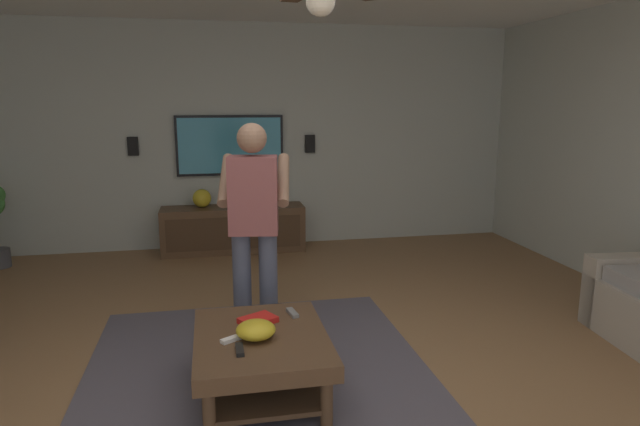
{
  "coord_description": "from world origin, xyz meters",
  "views": [
    {
      "loc": [
        -3.3,
        0.54,
        1.79
      ],
      "look_at": [
        0.97,
        -0.32,
        0.91
      ],
      "focal_mm": 30.93,
      "sensor_mm": 36.0,
      "label": 1
    }
  ],
  "objects_px": {
    "coffee_table": "(261,351)",
    "vase_round": "(202,198)",
    "media_console": "(234,229)",
    "remote_white": "(233,339)",
    "wall_speaker_right": "(133,146)",
    "tv": "(230,145)",
    "remote_black": "(240,350)",
    "bowl": "(256,330)",
    "book": "(258,320)",
    "person_standing": "(254,218)",
    "wall_speaker_left": "(310,144)",
    "remote_grey": "(292,313)"
  },
  "relations": [
    {
      "from": "tv",
      "to": "remote_white",
      "type": "height_order",
      "value": "tv"
    },
    {
      "from": "tv",
      "to": "book",
      "type": "distance_m",
      "value": 3.59
    },
    {
      "from": "tv",
      "to": "remote_black",
      "type": "xyz_separation_m",
      "value": [
        -3.88,
        0.13,
        -0.86
      ]
    },
    {
      "from": "person_standing",
      "to": "remote_white",
      "type": "bearing_deg",
      "value": 176.36
    },
    {
      "from": "bowl",
      "to": "wall_speaker_left",
      "type": "bearing_deg",
      "value": -15.17
    },
    {
      "from": "coffee_table",
      "to": "person_standing",
      "type": "bearing_deg",
      "value": -2.79
    },
    {
      "from": "remote_black",
      "to": "vase_round",
      "type": "distance_m",
      "value": 3.7
    },
    {
      "from": "remote_grey",
      "to": "vase_round",
      "type": "distance_m",
      "value": 3.26
    },
    {
      "from": "book",
      "to": "vase_round",
      "type": "bearing_deg",
      "value": -112.53
    },
    {
      "from": "tv",
      "to": "person_standing",
      "type": "distance_m",
      "value": 2.78
    },
    {
      "from": "remote_black",
      "to": "remote_grey",
      "type": "xyz_separation_m",
      "value": [
        0.49,
        -0.37,
        0.0
      ]
    },
    {
      "from": "book",
      "to": "vase_round",
      "type": "height_order",
      "value": "vase_round"
    },
    {
      "from": "media_console",
      "to": "person_standing",
      "type": "xyz_separation_m",
      "value": [
        -2.52,
        -0.06,
        0.66
      ]
    },
    {
      "from": "media_console",
      "to": "tv",
      "type": "bearing_deg",
      "value": 180.0
    },
    {
      "from": "tv",
      "to": "media_console",
      "type": "bearing_deg",
      "value": -0.0
    },
    {
      "from": "person_standing",
      "to": "remote_black",
      "type": "xyz_separation_m",
      "value": [
        -1.12,
        0.18,
        -0.52
      ]
    },
    {
      "from": "book",
      "to": "coffee_table",
      "type": "bearing_deg",
      "value": 61.34
    },
    {
      "from": "media_console",
      "to": "book",
      "type": "height_order",
      "value": "media_console"
    },
    {
      "from": "wall_speaker_left",
      "to": "bowl",
      "type": "bearing_deg",
      "value": 164.83
    },
    {
      "from": "coffee_table",
      "to": "vase_round",
      "type": "bearing_deg",
      "value": 6.11
    },
    {
      "from": "person_standing",
      "to": "remote_white",
      "type": "height_order",
      "value": "person_standing"
    },
    {
      "from": "remote_grey",
      "to": "wall_speaker_right",
      "type": "distance_m",
      "value": 3.78
    },
    {
      "from": "coffee_table",
      "to": "wall_speaker_right",
      "type": "xyz_separation_m",
      "value": [
        3.69,
        1.15,
        0.98
      ]
    },
    {
      "from": "remote_grey",
      "to": "book",
      "type": "xyz_separation_m",
      "value": [
        -0.09,
        0.24,
        0.01
      ]
    },
    {
      "from": "bowl",
      "to": "remote_grey",
      "type": "xyz_separation_m",
      "value": [
        0.33,
        -0.27,
        -0.04
      ]
    },
    {
      "from": "person_standing",
      "to": "wall_speaker_left",
      "type": "height_order",
      "value": "person_standing"
    },
    {
      "from": "coffee_table",
      "to": "remote_grey",
      "type": "bearing_deg",
      "value": -39.89
    },
    {
      "from": "vase_round",
      "to": "wall_speaker_right",
      "type": "height_order",
      "value": "wall_speaker_right"
    },
    {
      "from": "book",
      "to": "tv",
      "type": "bearing_deg",
      "value": -118.78
    },
    {
      "from": "coffee_table",
      "to": "person_standing",
      "type": "xyz_separation_m",
      "value": [
        0.92,
        -0.04,
        0.64
      ]
    },
    {
      "from": "remote_white",
      "to": "vase_round",
      "type": "height_order",
      "value": "vase_round"
    },
    {
      "from": "remote_white",
      "to": "coffee_table",
      "type": "bearing_deg",
      "value": -13.71
    },
    {
      "from": "media_console",
      "to": "remote_white",
      "type": "height_order",
      "value": "media_console"
    },
    {
      "from": "vase_round",
      "to": "remote_white",
      "type": "bearing_deg",
      "value": -176.75
    },
    {
      "from": "media_console",
      "to": "tv",
      "type": "distance_m",
      "value": 1.02
    },
    {
      "from": "bowl",
      "to": "wall_speaker_right",
      "type": "relative_size",
      "value": 1.08
    },
    {
      "from": "media_console",
      "to": "wall_speaker_right",
      "type": "height_order",
      "value": "wall_speaker_right"
    },
    {
      "from": "person_standing",
      "to": "remote_white",
      "type": "relative_size",
      "value": 10.93
    },
    {
      "from": "book",
      "to": "bowl",
      "type": "bearing_deg",
      "value": 53.1
    },
    {
      "from": "media_console",
      "to": "wall_speaker_right",
      "type": "relative_size",
      "value": 7.73
    },
    {
      "from": "bowl",
      "to": "person_standing",
      "type": "bearing_deg",
      "value": -4.66
    },
    {
      "from": "person_standing",
      "to": "remote_black",
      "type": "relative_size",
      "value": 10.93
    },
    {
      "from": "bowl",
      "to": "remote_white",
      "type": "distance_m",
      "value": 0.14
    },
    {
      "from": "person_standing",
      "to": "wall_speaker_right",
      "type": "distance_m",
      "value": 3.04
    },
    {
      "from": "tv",
      "to": "vase_round",
      "type": "xyz_separation_m",
      "value": [
        -0.2,
        0.36,
        -0.61
      ]
    },
    {
      "from": "remote_grey",
      "to": "person_standing",
      "type": "bearing_deg",
      "value": 6.74
    },
    {
      "from": "person_standing",
      "to": "remote_grey",
      "type": "relative_size",
      "value": 10.93
    },
    {
      "from": "book",
      "to": "wall_speaker_right",
      "type": "bearing_deg",
      "value": -100.85
    },
    {
      "from": "remote_black",
      "to": "book",
      "type": "height_order",
      "value": "book"
    },
    {
      "from": "remote_white",
      "to": "remote_black",
      "type": "relative_size",
      "value": 1.0
    }
  ]
}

